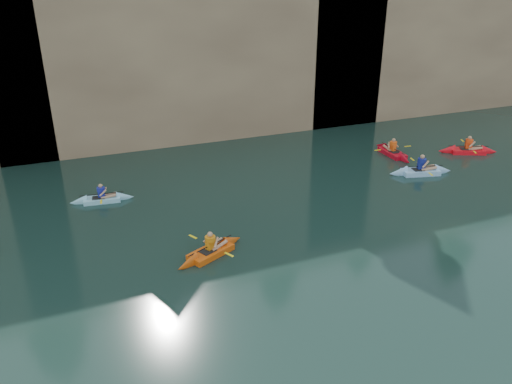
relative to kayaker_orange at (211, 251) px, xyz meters
name	(u,v)px	position (x,y,z in m)	size (l,w,h in m)	color
cliff	(146,29)	(2.16, 21.56, 5.85)	(70.00, 16.00, 12.00)	tan
cliff_slab_center	(204,45)	(4.16, 14.16, 5.55)	(24.00, 2.40, 11.40)	#A08461
cliff_slab_east	(464,43)	(24.16, 14.16, 4.77)	(26.00, 2.40, 9.84)	#A08461
sea_cave_center	(110,125)	(-1.84, 13.51, 1.45)	(3.50, 1.00, 3.20)	black
sea_cave_east	(324,94)	(12.16, 13.51, 2.10)	(5.00, 1.00, 4.50)	black
kayaker_orange	(211,251)	(0.00, 0.00, 0.00)	(3.16, 2.17, 1.20)	#D7500D
kayaker_ltblue_near	(420,171)	(12.59, 3.71, 0.02)	(3.47, 2.55, 1.34)	#94CAF8
kayaker_red_far	(392,152)	(13.05, 6.77, 0.00)	(2.43, 3.39, 1.24)	red
kayaker_ltblue_mid	(102,199)	(-3.22, 6.42, -0.01)	(2.92, 2.17, 1.09)	#8ED5EE
kayaker_extra_east	(468,150)	(17.33, 5.40, 0.01)	(3.38, 2.32, 1.28)	red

